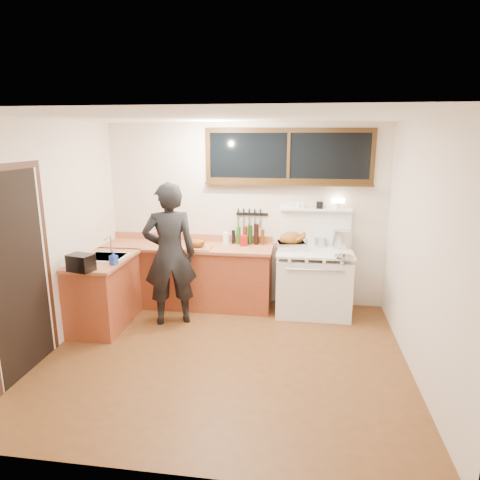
# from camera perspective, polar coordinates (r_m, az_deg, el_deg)

# --- Properties ---
(ground_plane) EXTENTS (4.00, 3.50, 0.02)m
(ground_plane) POSITION_cam_1_polar(r_m,az_deg,el_deg) (5.00, -2.01, -15.39)
(ground_plane) COLOR #533016
(room_shell) EXTENTS (4.10, 3.60, 2.65)m
(room_shell) POSITION_cam_1_polar(r_m,az_deg,el_deg) (4.43, -2.19, 3.71)
(room_shell) COLOR beige
(room_shell) RESTS_ON ground
(counter_back) EXTENTS (2.44, 0.64, 1.00)m
(counter_back) POSITION_cam_1_polar(r_m,az_deg,el_deg) (6.27, -6.95, -4.62)
(counter_back) COLOR maroon
(counter_back) RESTS_ON ground
(counter_left) EXTENTS (0.64, 1.09, 0.90)m
(counter_left) POSITION_cam_1_polar(r_m,az_deg,el_deg) (5.85, -17.67, -6.60)
(counter_left) COLOR maroon
(counter_left) RESTS_ON ground
(sink_unit) EXTENTS (0.50, 0.45, 0.37)m
(sink_unit) POSITION_cam_1_polar(r_m,az_deg,el_deg) (5.79, -17.46, -2.69)
(sink_unit) COLOR white
(sink_unit) RESTS_ON counter_left
(vintage_stove) EXTENTS (1.02, 0.74, 1.58)m
(vintage_stove) POSITION_cam_1_polar(r_m,az_deg,el_deg) (6.03, 9.78, -5.35)
(vintage_stove) COLOR white
(vintage_stove) RESTS_ON ground
(back_window) EXTENTS (2.32, 0.13, 0.77)m
(back_window) POSITION_cam_1_polar(r_m,az_deg,el_deg) (6.02, 6.46, 10.27)
(back_window) COLOR black
(back_window) RESTS_ON room_shell
(left_doorway) EXTENTS (0.02, 1.04, 2.17)m
(left_doorway) POSITION_cam_1_polar(r_m,az_deg,el_deg) (4.84, -27.31, -3.83)
(left_doorway) COLOR black
(left_doorway) RESTS_ON ground
(knife_strip) EXTENTS (0.46, 0.03, 0.28)m
(knife_strip) POSITION_cam_1_polar(r_m,az_deg,el_deg) (6.16, 1.45, 3.38)
(knife_strip) COLOR black
(knife_strip) RESTS_ON room_shell
(man) EXTENTS (0.80, 0.67, 1.87)m
(man) POSITION_cam_1_polar(r_m,az_deg,el_deg) (5.58, -9.34, -1.90)
(man) COLOR black
(man) RESTS_ON ground
(soap_bottle) EXTENTS (0.10, 0.10, 0.17)m
(soap_bottle) POSITION_cam_1_polar(r_m,az_deg,el_deg) (5.38, -16.51, -2.30)
(soap_bottle) COLOR blue
(soap_bottle) RESTS_ON counter_left
(toaster) EXTENTS (0.32, 0.26, 0.20)m
(toaster) POSITION_cam_1_polar(r_m,az_deg,el_deg) (5.26, -20.45, -2.85)
(toaster) COLOR black
(toaster) RESTS_ON counter_left
(cutting_board) EXTENTS (0.39, 0.30, 0.14)m
(cutting_board) POSITION_cam_1_polar(r_m,az_deg,el_deg) (5.93, -5.73, -0.65)
(cutting_board) COLOR #A76342
(cutting_board) RESTS_ON counter_back
(roast_turkey) EXTENTS (0.46, 0.38, 0.24)m
(roast_turkey) POSITION_cam_1_polar(r_m,az_deg,el_deg) (5.92, 6.87, -0.23)
(roast_turkey) COLOR silver
(roast_turkey) RESTS_ON vintage_stove
(stockpot) EXTENTS (0.33, 0.33, 0.25)m
(stockpot) POSITION_cam_1_polar(r_m,az_deg,el_deg) (6.10, 13.52, 0.15)
(stockpot) COLOR silver
(stockpot) RESTS_ON vintage_stove
(saucepan) EXTENTS (0.22, 0.30, 0.13)m
(saucepan) POSITION_cam_1_polar(r_m,az_deg,el_deg) (6.13, 10.66, -0.23)
(saucepan) COLOR silver
(saucepan) RESTS_ON vintage_stove
(pot_lid) EXTENTS (0.31, 0.31, 0.04)m
(pot_lid) POSITION_cam_1_polar(r_m,az_deg,el_deg) (5.64, 13.68, -2.16)
(pot_lid) COLOR silver
(pot_lid) RESTS_ON vintage_stove
(coffee_tin) EXTENTS (0.12, 0.10, 0.15)m
(coffee_tin) POSITION_cam_1_polar(r_m,az_deg,el_deg) (6.04, 0.47, -0.09)
(coffee_tin) COLOR maroon
(coffee_tin) RESTS_ON counter_back
(pitcher) EXTENTS (0.11, 0.11, 0.18)m
(pitcher) POSITION_cam_1_polar(r_m,az_deg,el_deg) (6.10, -1.89, 0.19)
(pitcher) COLOR white
(pitcher) RESTS_ON counter_back
(bottle_cluster) EXTENTS (0.47, 0.07, 0.30)m
(bottle_cluster) POSITION_cam_1_polar(r_m,az_deg,el_deg) (6.13, 1.19, 0.64)
(bottle_cluster) COLOR black
(bottle_cluster) RESTS_ON counter_back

